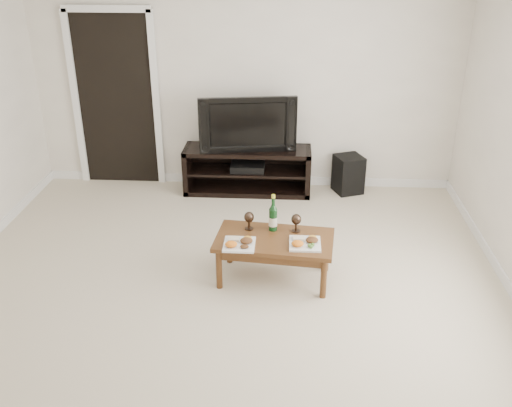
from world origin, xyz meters
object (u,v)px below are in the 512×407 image
object	(u,v)px
subwoofer	(348,174)
coffee_table	(274,259)
television	(247,122)
media_console	(247,170)

from	to	relation	value
subwoofer	coffee_table	world-z (taller)	subwoofer
television	subwoofer	size ratio (longest dim) A/B	2.47
television	coffee_table	distance (m)	2.07
media_console	subwoofer	world-z (taller)	media_console
television	subwoofer	bearing A→B (deg)	-5.72
media_console	subwoofer	bearing A→B (deg)	3.14
subwoofer	media_console	bearing A→B (deg)	161.17
subwoofer	coffee_table	distance (m)	2.16
television	coffee_table	world-z (taller)	television
television	subwoofer	distance (m)	1.38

